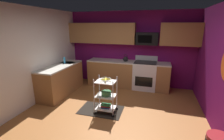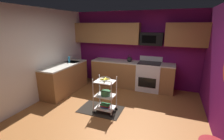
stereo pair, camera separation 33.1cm
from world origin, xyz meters
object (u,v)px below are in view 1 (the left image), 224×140
at_px(rolling_cart, 106,96).
at_px(dish_soap_bottle, 65,60).
at_px(oven_range, 145,75).
at_px(microwave, 147,39).
at_px(mixing_bowl_large, 106,93).
at_px(book_stack, 106,106).
at_px(kettle, 126,59).
at_px(fruit_bowl, 106,79).

height_order(rolling_cart, dish_soap_bottle, dish_soap_bottle).
bearing_deg(rolling_cart, oven_range, 67.88).
height_order(oven_range, microwave, microwave).
bearing_deg(dish_soap_bottle, rolling_cart, -30.01).
bearing_deg(dish_soap_bottle, mixing_bowl_large, -29.80).
xyz_separation_m(book_stack, dish_soap_bottle, (-1.76, 1.02, 0.85)).
height_order(mixing_bowl_large, book_stack, mixing_bowl_large).
relative_size(rolling_cart, kettle, 3.47).
distance_m(oven_range, mixing_bowl_large, 2.04).
bearing_deg(microwave, mixing_bowl_large, -110.69).
distance_m(kettle, dish_soap_bottle, 2.04).
bearing_deg(rolling_cart, microwave, 68.95).
bearing_deg(oven_range, fruit_bowl, -112.12).
xyz_separation_m(fruit_bowl, kettle, (0.09, 1.89, 0.12)).
height_order(rolling_cart, kettle, kettle).
xyz_separation_m(kettle, dish_soap_bottle, (-1.85, -0.88, 0.02)).
distance_m(mixing_bowl_large, book_stack, 0.34).
bearing_deg(mixing_bowl_large, rolling_cart, -180.00).
distance_m(rolling_cart, fruit_bowl, 0.42).
bearing_deg(microwave, rolling_cart, -111.05).
relative_size(oven_range, kettle, 4.17).
bearing_deg(oven_range, microwave, 90.26).
xyz_separation_m(fruit_bowl, mixing_bowl_large, (0.01, 0.00, -0.36)).
distance_m(microwave, mixing_bowl_large, 2.44).
distance_m(rolling_cart, book_stack, 0.28).
bearing_deg(book_stack, mixing_bowl_large, 0.00).
xyz_separation_m(rolling_cart, book_stack, (-0.00, 0.00, -0.28)).
bearing_deg(mixing_bowl_large, fruit_bowl, -180.00).
bearing_deg(mixing_bowl_large, book_stack, -180.00).
bearing_deg(dish_soap_bottle, kettle, 25.36).
distance_m(mixing_bowl_large, kettle, 1.95).
bearing_deg(fruit_bowl, rolling_cart, -45.00).
bearing_deg(microwave, oven_range, -89.74).
xyz_separation_m(microwave, dish_soap_bottle, (-2.53, -0.98, -0.68)).
bearing_deg(fruit_bowl, dish_soap_bottle, 149.99).
bearing_deg(dish_soap_bottle, fruit_bowl, -30.01).
bearing_deg(oven_range, book_stack, -112.12).
bearing_deg(mixing_bowl_large, kettle, 87.75).
xyz_separation_m(oven_range, kettle, (-0.68, -0.00, 0.52)).
height_order(book_stack, dish_soap_bottle, dish_soap_bottle).
xyz_separation_m(rolling_cart, fruit_bowl, (-0.00, 0.00, 0.42)).
xyz_separation_m(microwave, book_stack, (-0.77, -2.00, -1.53)).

